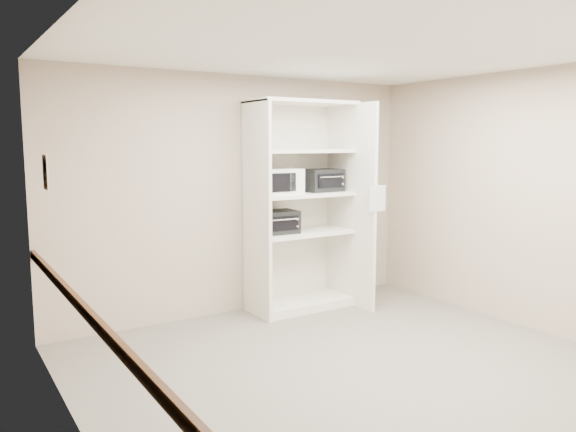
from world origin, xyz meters
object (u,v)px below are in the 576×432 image
shelving_unit (304,213)px  toaster_oven_upper (321,180)px  microwave (279,181)px  toaster_oven_lower (276,222)px

shelving_unit → toaster_oven_upper: 0.45m
microwave → toaster_oven_upper: bearing=8.6°
toaster_oven_upper → toaster_oven_lower: toaster_oven_upper is taller
shelving_unit → toaster_oven_lower: size_ratio=5.20×
microwave → toaster_oven_upper: size_ratio=1.04×
toaster_oven_upper → microwave: bearing=179.9°
microwave → shelving_unit: bearing=7.4°
toaster_oven_lower → shelving_unit: bearing=0.5°
toaster_oven_upper → toaster_oven_lower: (-0.63, 0.00, -0.45)m
shelving_unit → toaster_oven_upper: bearing=4.9°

